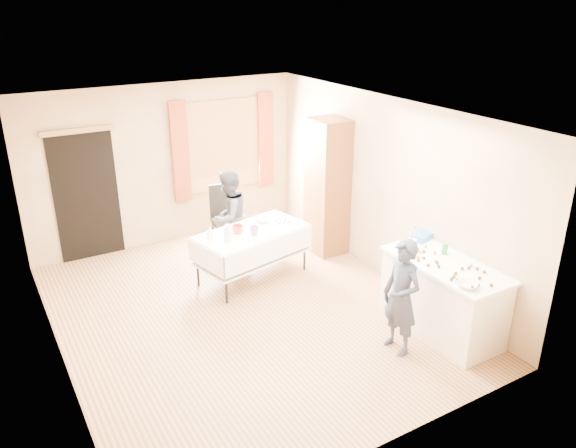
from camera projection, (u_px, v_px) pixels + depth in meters
floor at (245, 312)px, 7.36m from camera, size 4.50×5.50×0.02m
ceiling at (238, 113)px, 6.36m from camera, size 4.50×5.50×0.02m
wall_back at (166, 165)px, 9.06m from camera, size 4.50×0.02×2.60m
wall_front at (389, 326)px, 4.66m from camera, size 4.50×0.02×2.60m
wall_left at (46, 261)px, 5.80m from camera, size 0.02×5.50×2.60m
wall_right at (386, 189)px, 7.92m from camera, size 0.02×5.50×2.60m
window_frame at (223, 145)px, 9.42m from camera, size 1.32×0.06×1.52m
window_pane at (224, 145)px, 9.41m from camera, size 1.20×0.02×1.40m
curtain_left at (180, 152)px, 9.01m from camera, size 0.28×0.06×1.65m
curtain_right at (266, 140)px, 9.74m from camera, size 0.28×0.06×1.65m
doorway at (86, 196)px, 8.53m from camera, size 0.95×0.04×2.00m
door_lintel at (77, 131)px, 8.12m from camera, size 1.05×0.06×0.08m
cabinet at (327, 187)px, 8.73m from camera, size 0.50×0.60×2.14m
counter at (442, 297)px, 6.80m from camera, size 0.74×1.56×0.91m
party_table at (252, 250)px, 8.06m from camera, size 1.75×1.15×0.75m
chair at (227, 230)px, 9.07m from camera, size 0.49×0.49×1.05m
girl at (401, 297)px, 6.32m from camera, size 0.54×0.38×1.39m
woman at (229, 217)px, 8.47m from camera, size 1.15×1.12×1.46m
soda_can at (445, 250)px, 6.83m from camera, size 0.08×0.08×0.12m
mixing_bowl at (467, 285)px, 6.08m from camera, size 0.39×0.39×0.06m
foam_block at (411, 243)px, 7.06m from camera, size 0.18×0.15×0.08m
blue_basket at (422, 236)px, 7.26m from camera, size 0.34×0.27×0.08m
pitcher at (228, 234)px, 7.56m from camera, size 0.12×0.12×0.22m
cup_red at (238, 229)px, 7.84m from camera, size 0.20×0.20×0.12m
cup_rainbow at (254, 231)px, 7.79m from camera, size 0.17×0.17×0.12m
small_bowl at (263, 220)px, 8.22m from camera, size 0.35×0.35×0.06m
pastry_tray at (282, 223)px, 8.19m from camera, size 0.33×0.27×0.02m
bottle at (210, 233)px, 7.67m from camera, size 0.07×0.08×0.16m
cake_balls at (447, 265)px, 6.53m from camera, size 0.50×1.15×0.04m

